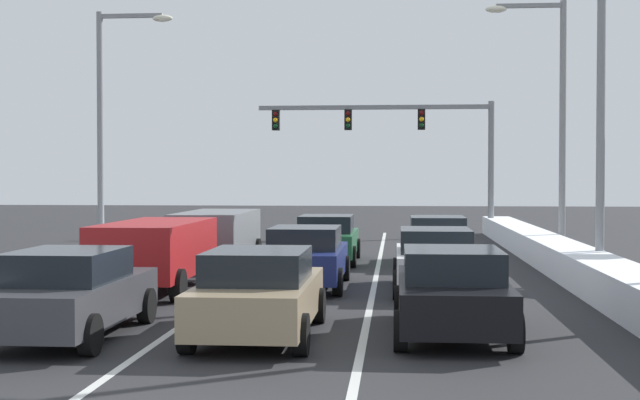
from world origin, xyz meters
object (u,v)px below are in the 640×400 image
(sedan_white_right_lane_second, at_px, (435,260))
(sedan_charcoal_left_lane_nearest, at_px, (69,293))
(street_lamp_right_far, at_px, (552,106))
(suv_red_left_lane_second, at_px, (156,249))
(street_lamp_left_mid, at_px, (110,111))
(suv_gray_left_lane_third, at_px, (217,233))
(traffic_light_gantry, at_px, (408,133))
(sedan_silver_right_lane_third, at_px, (437,240))
(sedan_black_right_lane_nearest, at_px, (452,291))
(sedan_tan_center_lane_nearest, at_px, (259,293))
(sedan_navy_center_lane_second, at_px, (306,257))
(street_lamp_right_mid, at_px, (587,94))
(sedan_green_center_lane_third, at_px, (327,239))

(sedan_white_right_lane_second, height_order, sedan_charcoal_left_lane_nearest, same)
(sedan_charcoal_left_lane_nearest, relative_size, street_lamp_right_far, 0.53)
(sedan_white_right_lane_second, xyz_separation_m, suv_red_left_lane_second, (-6.62, -0.64, 0.25))
(street_lamp_left_mid, bearing_deg, suv_red_left_lane_second, -66.05)
(suv_gray_left_lane_third, height_order, traffic_light_gantry, traffic_light_gantry)
(sedan_silver_right_lane_third, distance_m, traffic_light_gantry, 14.43)
(sedan_black_right_lane_nearest, relative_size, sedan_tan_center_lane_nearest, 1.00)
(sedan_tan_center_lane_nearest, xyz_separation_m, sedan_charcoal_left_lane_nearest, (-3.21, -0.30, 0.00))
(sedan_navy_center_lane_second, distance_m, street_lamp_left_mid, 11.91)
(suv_gray_left_lane_third, bearing_deg, sedan_silver_right_lane_third, 8.28)
(street_lamp_right_mid, distance_m, street_lamp_right_far, 6.57)
(sedan_green_center_lane_third, relative_size, suv_red_left_lane_second, 0.92)
(traffic_light_gantry, bearing_deg, street_lamp_right_mid, -76.37)
(suv_gray_left_lane_third, bearing_deg, sedan_green_center_lane_third, 24.12)
(sedan_silver_right_lane_third, height_order, sedan_green_center_lane_third, same)
(sedan_white_right_lane_second, distance_m, suv_gray_left_lane_third, 8.39)
(sedan_black_right_lane_nearest, relative_size, sedan_charcoal_left_lane_nearest, 1.00)
(sedan_black_right_lane_nearest, xyz_separation_m, suv_gray_left_lane_third, (-6.43, 11.30, 0.25))
(street_lamp_right_far, height_order, street_lamp_left_mid, street_lamp_right_far)
(sedan_charcoal_left_lane_nearest, xyz_separation_m, suv_red_left_lane_second, (-0.14, 6.01, 0.25))
(sedan_black_right_lane_nearest, bearing_deg, sedan_silver_right_lane_third, 88.58)
(suv_red_left_lane_second, xyz_separation_m, street_lamp_right_far, (10.84, 9.44, 4.07))
(sedan_black_right_lane_nearest, bearing_deg, sedan_white_right_lane_second, 90.37)
(sedan_black_right_lane_nearest, height_order, sedan_white_right_lane_second, same)
(suv_red_left_lane_second, bearing_deg, street_lamp_right_far, 41.07)
(street_lamp_right_far, bearing_deg, sedan_silver_right_lane_third, -148.36)
(sedan_white_right_lane_second, height_order, suv_red_left_lane_second, suv_red_left_lane_second)
(sedan_silver_right_lane_third, distance_m, street_lamp_left_mid, 12.07)
(suv_red_left_lane_second, bearing_deg, sedan_charcoal_left_lane_nearest, -88.62)
(sedan_black_right_lane_nearest, xyz_separation_m, suv_red_left_lane_second, (-6.66, 5.22, 0.25))
(sedan_white_right_lane_second, xyz_separation_m, sedan_tan_center_lane_nearest, (-3.26, -6.35, 0.00))
(sedan_charcoal_left_lane_nearest, bearing_deg, suv_red_left_lane_second, 91.38)
(suv_gray_left_lane_third, bearing_deg, sedan_tan_center_lane_nearest, -75.12)
(sedan_silver_right_lane_third, bearing_deg, sedan_tan_center_lane_nearest, -105.77)
(sedan_tan_center_lane_nearest, height_order, suv_gray_left_lane_third, suv_gray_left_lane_third)
(suv_red_left_lane_second, distance_m, traffic_light_gantry, 22.13)
(sedan_silver_right_lane_third, xyz_separation_m, sedan_tan_center_lane_nearest, (-3.60, -12.76, 0.00))
(street_lamp_right_mid, relative_size, street_lamp_left_mid, 0.97)
(sedan_charcoal_left_lane_nearest, xyz_separation_m, street_lamp_right_far, (10.69, 15.45, 4.33))
(sedan_tan_center_lane_nearest, xyz_separation_m, traffic_light_gantry, (2.86, 26.62, 3.97))
(sedan_charcoal_left_lane_nearest, bearing_deg, sedan_silver_right_lane_third, 62.44)
(street_lamp_right_far, relative_size, street_lamp_left_mid, 1.02)
(sedan_silver_right_lane_third, height_order, suv_gray_left_lane_third, suv_gray_left_lane_third)
(sedan_green_center_lane_third, bearing_deg, suv_gray_left_lane_third, -155.88)
(sedan_silver_right_lane_third, relative_size, traffic_light_gantry, 0.41)
(street_lamp_left_mid, bearing_deg, sedan_tan_center_lane_nearest, -63.47)
(sedan_black_right_lane_nearest, distance_m, sedan_tan_center_lane_nearest, 3.33)
(sedan_charcoal_left_lane_nearest, height_order, suv_red_left_lane_second, suv_red_left_lane_second)
(suv_gray_left_lane_third, bearing_deg, traffic_light_gantry, 68.01)
(sedan_green_center_lane_third, relative_size, street_lamp_right_mid, 0.55)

